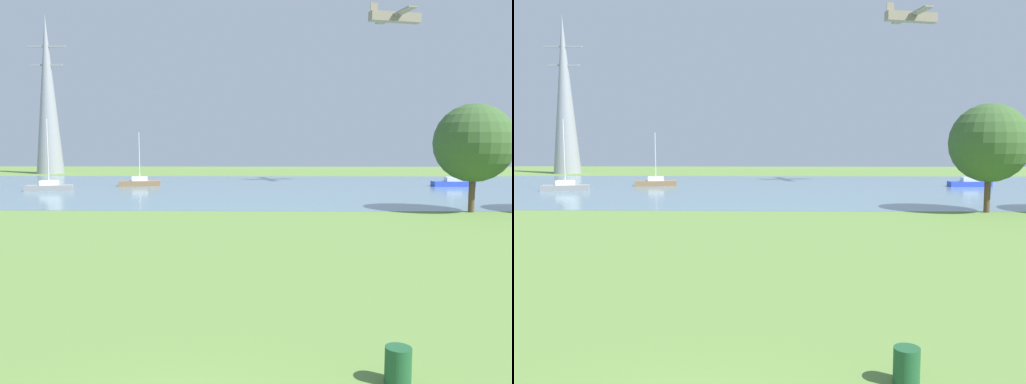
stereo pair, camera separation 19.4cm
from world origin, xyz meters
TOP-DOWN VIEW (x-y plane):
  - ground_plane at (0.00, 22.00)m, footprint 160.00×160.00m
  - litter_bin at (4.41, 2.89)m, footprint 0.56×0.56m
  - water_surface at (0.00, 50.00)m, footprint 140.00×40.00m
  - sailboat_blue at (23.66, 51.99)m, footprint 4.84×1.64m
  - sailboat_gray at (-21.47, 45.67)m, footprint 5.00×2.43m
  - sailboat_brown at (-13.33, 52.03)m, footprint 5.00×2.39m
  - tree_west_near at (16.81, 29.79)m, footprint 5.73×5.73m
  - electricity_pylon at (-34.46, 76.44)m, footprint 6.40×4.40m
  - light_aircraft at (17.04, 54.92)m, footprint 6.48×8.42m

SIDE VIEW (x-z plane):
  - ground_plane at x=0.00m, z-range 0.00..0.00m
  - water_surface at x=0.00m, z-range 0.00..0.02m
  - litter_bin at x=4.41m, z-range 0.00..0.80m
  - sailboat_blue at x=23.66m, z-range -2.17..3.06m
  - sailboat_brown at x=-13.33m, z-range -2.70..3.61m
  - sailboat_gray at x=-21.47m, z-range -3.34..4.29m
  - tree_west_near at x=16.81m, z-range 1.11..9.07m
  - electricity_pylon at x=-34.46m, z-range 0.01..26.12m
  - light_aircraft at x=17.04m, z-range 19.08..21.18m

